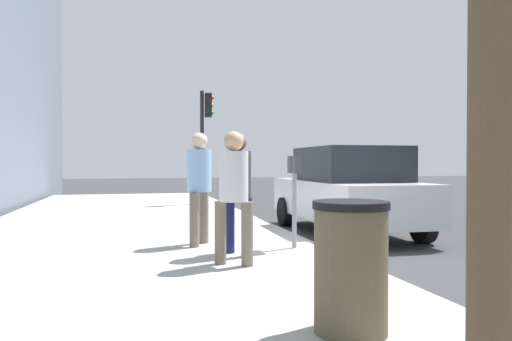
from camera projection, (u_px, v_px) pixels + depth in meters
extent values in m
plane|color=#38383A|center=(325.00, 256.00, 7.47)|extent=(80.00, 80.00, 0.00)
cube|color=#A8A59E|center=(125.00, 261.00, 6.72)|extent=(28.00, 6.00, 0.15)
cylinder|color=gray|center=(294.00, 210.00, 7.36)|extent=(0.07, 0.07, 1.15)
cube|color=#383D42|center=(297.00, 164.00, 7.25)|extent=(0.16, 0.11, 0.26)
cube|color=#383D42|center=(292.00, 164.00, 7.44)|extent=(0.16, 0.11, 0.26)
cube|color=#268C33|center=(300.00, 163.00, 7.26)|extent=(0.10, 0.01, 0.10)
cube|color=#268C33|center=(296.00, 163.00, 7.46)|extent=(0.10, 0.01, 0.10)
cylinder|color=#191E4C|center=(229.00, 225.00, 6.95)|extent=(0.15, 0.15, 0.82)
cylinder|color=#191E4C|center=(247.00, 227.00, 6.67)|extent=(0.15, 0.15, 0.82)
cylinder|color=#333338|center=(238.00, 174.00, 6.80)|extent=(0.38, 0.38, 0.65)
sphere|color=brown|center=(238.00, 142.00, 6.79)|extent=(0.26, 0.26, 0.26)
cylinder|color=#726656|center=(220.00, 233.00, 6.18)|extent=(0.15, 0.15, 0.81)
cylinder|color=#726656|center=(247.00, 234.00, 6.06)|extent=(0.15, 0.15, 0.81)
cylinder|color=silver|center=(234.00, 176.00, 6.11)|extent=(0.37, 0.37, 0.64)
sphere|color=tan|center=(234.00, 141.00, 6.10)|extent=(0.25, 0.25, 0.25)
cylinder|color=#726656|center=(204.00, 217.00, 7.80)|extent=(0.15, 0.15, 0.85)
cylinder|color=#726656|center=(194.00, 220.00, 7.43)|extent=(0.15, 0.15, 0.85)
cylinder|color=#8CB7E0|center=(199.00, 171.00, 7.60)|extent=(0.39, 0.39, 0.67)
sphere|color=beige|center=(199.00, 141.00, 7.60)|extent=(0.26, 0.26, 0.26)
cube|color=silver|center=(346.00, 199.00, 9.87)|extent=(4.44, 1.94, 0.76)
cube|color=black|center=(350.00, 164.00, 9.66)|extent=(2.24, 1.74, 0.68)
cylinder|color=black|center=(285.00, 212.00, 11.07)|extent=(0.66, 0.24, 0.66)
cylinder|color=black|center=(355.00, 210.00, 11.46)|extent=(0.66, 0.24, 0.66)
cylinder|color=black|center=(333.00, 228.00, 8.28)|extent=(0.66, 0.24, 0.66)
cylinder|color=black|center=(423.00, 225.00, 8.68)|extent=(0.66, 0.24, 0.66)
cylinder|color=brown|center=(504.00, 110.00, 2.23)|extent=(0.32, 0.32, 3.10)
cylinder|color=black|center=(202.00, 147.00, 15.31)|extent=(0.12, 0.12, 3.60)
cube|color=black|center=(208.00, 105.00, 15.34)|extent=(0.24, 0.20, 0.76)
sphere|color=red|center=(212.00, 98.00, 15.36)|extent=(0.14, 0.14, 0.14)
sphere|color=orange|center=(212.00, 105.00, 15.37)|extent=(0.14, 0.14, 0.14)
sphere|color=green|center=(212.00, 113.00, 15.37)|extent=(0.14, 0.14, 0.14)
cylinder|color=brown|center=(351.00, 271.00, 3.68)|extent=(0.56, 0.56, 0.95)
cylinder|color=black|center=(351.00, 205.00, 3.68)|extent=(0.59, 0.59, 0.06)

